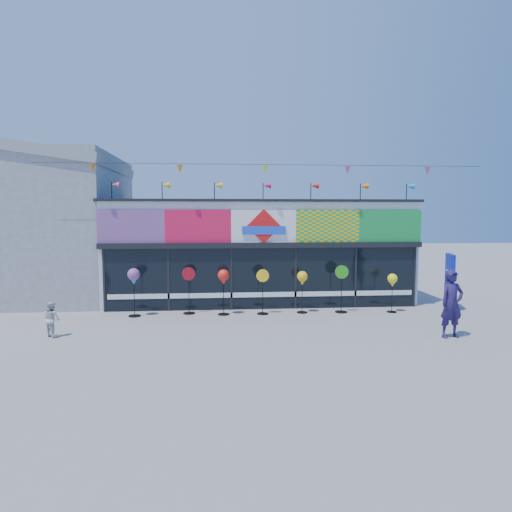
{
  "coord_description": "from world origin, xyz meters",
  "views": [
    {
      "loc": [
        -1.71,
        -13.33,
        3.54
      ],
      "look_at": [
        -0.4,
        2.0,
        2.13
      ],
      "focal_mm": 32.0,
      "sensor_mm": 36.0,
      "label": 1
    }
  ],
  "objects": [
    {
      "name": "spinner_1",
      "position": [
        -2.73,
        2.83,
        0.88
      ],
      "size": [
        0.46,
        0.42,
        1.67
      ],
      "color": "black",
      "rests_on": "ground"
    },
    {
      "name": "spinner_4",
      "position": [
        1.32,
        2.64,
        1.21
      ],
      "size": [
        0.38,
        0.38,
        1.51
      ],
      "color": "black",
      "rests_on": "ground"
    },
    {
      "name": "kite_shop",
      "position": [
        0.0,
        5.94,
        2.05
      ],
      "size": [
        16.0,
        5.7,
        5.31
      ],
      "color": "silver",
      "rests_on": "ground"
    },
    {
      "name": "spinner_0",
      "position": [
        -4.59,
        2.56,
        1.35
      ],
      "size": [
        0.43,
        0.43,
        1.69
      ],
      "color": "black",
      "rests_on": "ground"
    },
    {
      "name": "spinner_6",
      "position": [
        4.57,
        2.45,
        1.13
      ],
      "size": [
        0.36,
        0.36,
        1.41
      ],
      "color": "black",
      "rests_on": "ground"
    },
    {
      "name": "ground",
      "position": [
        0.0,
        0.0,
        0.0
      ],
      "size": [
        80.0,
        80.0,
        0.0
      ],
      "primitive_type": "plane",
      "color": "gray",
      "rests_on": "ground"
    },
    {
      "name": "spinner_5",
      "position": [
        2.74,
        2.58,
        0.91
      ],
      "size": [
        0.48,
        0.44,
        1.71
      ],
      "color": "black",
      "rests_on": "ground"
    },
    {
      "name": "spinner_2",
      "position": [
        -1.5,
        2.56,
        1.29
      ],
      "size": [
        0.41,
        0.41,
        1.61
      ],
      "color": "black",
      "rests_on": "ground"
    },
    {
      "name": "neighbour_building",
      "position": [
        -10.0,
        7.0,
        3.2
      ],
      "size": [
        8.18,
        7.2,
        6.87
      ],
      "color": "#9EA1A3",
      "rests_on": "ground"
    },
    {
      "name": "spinner_3",
      "position": [
        -0.12,
        2.54,
        0.85
      ],
      "size": [
        0.45,
        0.41,
        1.6
      ],
      "color": "black",
      "rests_on": "ground"
    },
    {
      "name": "child",
      "position": [
        -6.5,
        0.08,
        0.52
      ],
      "size": [
        0.58,
        0.53,
        1.04
      ],
      "primitive_type": "imported",
      "rotation": [
        0.0,
        0.0,
        2.51
      ],
      "color": "silver",
      "rests_on": "ground"
    },
    {
      "name": "adult_man",
      "position": [
        4.98,
        -0.97,
        0.98
      ],
      "size": [
        0.78,
        0.59,
        1.96
      ],
      "primitive_type": "imported",
      "rotation": [
        0.0,
        0.0,
        0.17
      ],
      "color": "#211647",
      "rests_on": "ground"
    },
    {
      "name": "blue_sign",
      "position": [
        6.86,
        2.73,
        1.04
      ],
      "size": [
        0.45,
        1.04,
        2.08
      ],
      "rotation": [
        0.0,
        0.0,
        -0.29
      ],
      "color": "#0A1AA3",
      "rests_on": "ground"
    }
  ]
}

